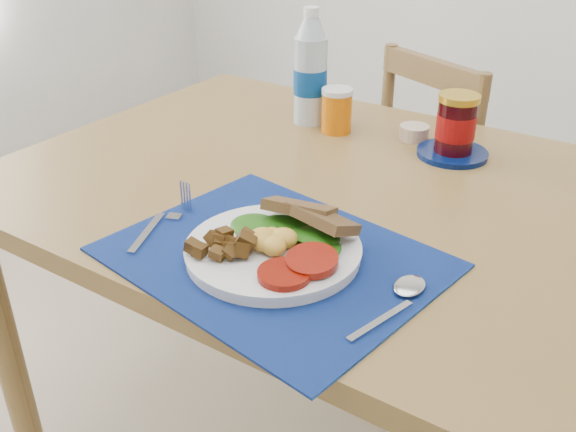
% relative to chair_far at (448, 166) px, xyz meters
% --- Properties ---
extents(table, '(1.40, 0.90, 0.75)m').
position_rel_chair_far_xyz_m(table, '(0.09, -0.67, 0.13)').
color(table, brown).
rests_on(table, ground).
extents(chair_far, '(0.50, 0.49, 1.03)m').
position_rel_chair_far_xyz_m(chair_far, '(0.00, 0.00, 0.00)').
color(chair_far, brown).
rests_on(chair_far, ground).
extents(placemat, '(0.52, 0.43, 0.00)m').
position_rel_chair_far_xyz_m(placemat, '(0.07, -0.94, 0.22)').
color(placemat, '#040432').
rests_on(placemat, table).
extents(breakfast_plate, '(0.26, 0.26, 0.06)m').
position_rel_chair_far_xyz_m(breakfast_plate, '(0.06, -0.95, 0.24)').
color(breakfast_plate, silver).
rests_on(breakfast_plate, placemat).
extents(fork, '(0.06, 0.18, 0.00)m').
position_rel_chair_far_xyz_m(fork, '(-0.14, -0.96, 0.22)').
color(fork, '#B2B5BA').
rests_on(fork, placemat).
extents(spoon, '(0.04, 0.18, 0.01)m').
position_rel_chair_far_xyz_m(spoon, '(0.27, -0.94, 0.22)').
color(spoon, '#B2B5BA').
rests_on(spoon, placemat).
extents(water_bottle, '(0.08, 0.08, 0.26)m').
position_rel_chair_far_xyz_m(water_bottle, '(-0.20, -0.42, 0.33)').
color(water_bottle, '#ADBFCC').
rests_on(water_bottle, table).
extents(juice_glass, '(0.07, 0.07, 0.09)m').
position_rel_chair_far_xyz_m(juice_glass, '(-0.12, -0.43, 0.26)').
color(juice_glass, '#D56405').
rests_on(juice_glass, table).
extents(ramekin, '(0.06, 0.06, 0.03)m').
position_rel_chair_far_xyz_m(ramekin, '(0.04, -0.39, 0.23)').
color(ramekin, '#C4AA90').
rests_on(ramekin, table).
extents(jam_on_saucer, '(0.14, 0.14, 0.13)m').
position_rel_chair_far_xyz_m(jam_on_saucer, '(0.15, -0.42, 0.27)').
color(jam_on_saucer, '#041449').
rests_on(jam_on_saucer, table).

